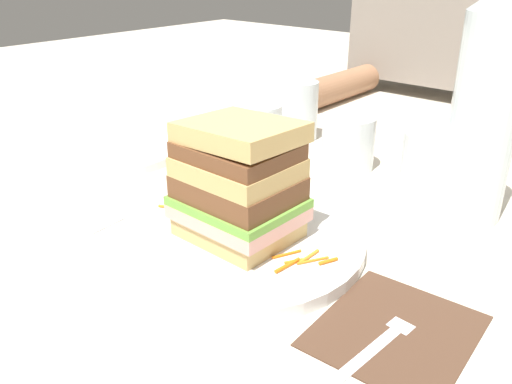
% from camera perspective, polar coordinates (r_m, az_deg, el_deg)
% --- Properties ---
extents(ground_plane, '(3.00, 3.00, 0.00)m').
position_cam_1_polar(ground_plane, '(0.59, -0.77, -5.31)').
color(ground_plane, beige).
extents(main_plate, '(0.27, 0.27, 0.01)m').
position_cam_1_polar(main_plate, '(0.58, -1.97, -5.23)').
color(main_plate, white).
rests_on(main_plate, ground_plane).
extents(sandwich, '(0.12, 0.10, 0.13)m').
position_cam_1_polar(sandwich, '(0.55, -2.05, 1.08)').
color(sandwich, tan).
rests_on(sandwich, main_plate).
extents(carrot_shred_0, '(0.02, 0.02, 0.00)m').
position_cam_1_polar(carrot_shred_0, '(0.61, -8.65, -2.61)').
color(carrot_shred_0, orange).
rests_on(carrot_shred_0, main_plate).
extents(carrot_shred_1, '(0.01, 0.02, 0.00)m').
position_cam_1_polar(carrot_shred_1, '(0.63, -6.16, -1.95)').
color(carrot_shred_1, orange).
rests_on(carrot_shred_1, main_plate).
extents(carrot_shred_2, '(0.02, 0.01, 0.00)m').
position_cam_1_polar(carrot_shred_2, '(0.64, -8.69, -1.30)').
color(carrot_shred_2, orange).
rests_on(carrot_shred_2, main_plate).
extents(carrot_shred_3, '(0.03, 0.02, 0.00)m').
position_cam_1_polar(carrot_shred_3, '(0.63, -9.26, -1.65)').
color(carrot_shred_3, orange).
rests_on(carrot_shred_3, main_plate).
extents(carrot_shred_4, '(0.03, 0.02, 0.00)m').
position_cam_1_polar(carrot_shred_4, '(0.64, -8.56, -1.63)').
color(carrot_shred_4, orange).
rests_on(carrot_shred_4, main_plate).
extents(carrot_shred_5, '(0.01, 0.02, 0.00)m').
position_cam_1_polar(carrot_shred_5, '(0.52, 7.51, -7.64)').
color(carrot_shred_5, orange).
rests_on(carrot_shred_5, main_plate).
extents(carrot_shred_6, '(0.00, 0.03, 0.00)m').
position_cam_1_polar(carrot_shred_6, '(0.53, 5.74, -6.95)').
color(carrot_shred_6, orange).
rests_on(carrot_shred_6, main_plate).
extents(carrot_shred_7, '(0.02, 0.03, 0.00)m').
position_cam_1_polar(carrot_shred_7, '(0.53, 6.17, -7.37)').
color(carrot_shred_7, orange).
rests_on(carrot_shred_7, main_plate).
extents(carrot_shred_8, '(0.01, 0.03, 0.00)m').
position_cam_1_polar(carrot_shred_8, '(0.52, 3.42, -7.92)').
color(carrot_shred_8, orange).
rests_on(carrot_shred_8, main_plate).
extents(carrot_shred_9, '(0.01, 0.02, 0.00)m').
position_cam_1_polar(carrot_shred_9, '(0.52, 4.09, -7.47)').
color(carrot_shred_9, orange).
rests_on(carrot_shred_9, main_plate).
extents(carrot_shred_10, '(0.02, 0.03, 0.00)m').
position_cam_1_polar(carrot_shred_10, '(0.53, 3.34, -6.72)').
color(carrot_shred_10, orange).
rests_on(carrot_shred_10, main_plate).
extents(napkin_dark, '(0.13, 0.15, 0.00)m').
position_cam_1_polar(napkin_dark, '(0.48, 14.87, -14.23)').
color(napkin_dark, '#4C3323').
rests_on(napkin_dark, ground_plane).
extents(fork, '(0.03, 0.17, 0.00)m').
position_cam_1_polar(fork, '(0.46, 13.39, -15.26)').
color(fork, silver).
rests_on(fork, napkin_dark).
extents(knife, '(0.03, 0.20, 0.00)m').
position_cam_1_polar(knife, '(0.69, -11.51, -1.16)').
color(knife, silver).
rests_on(knife, ground_plane).
extents(juice_glass, '(0.08, 0.08, 0.10)m').
position_cam_1_polar(juice_glass, '(0.68, 18.72, 1.65)').
color(juice_glass, white).
rests_on(juice_glass, ground_plane).
extents(water_bottle, '(0.07, 0.07, 0.31)m').
position_cam_1_polar(water_bottle, '(0.65, 23.62, 8.56)').
color(water_bottle, silver).
rests_on(water_bottle, ground_plane).
extents(empty_tumbler_0, '(0.08, 0.08, 0.08)m').
position_cam_1_polar(empty_tumbler_0, '(0.79, 9.92, 5.32)').
color(empty_tumbler_0, silver).
rests_on(empty_tumbler_0, ground_plane).
extents(empty_tumbler_1, '(0.08, 0.08, 0.09)m').
position_cam_1_polar(empty_tumbler_1, '(0.82, 22.82, 4.90)').
color(empty_tumbler_1, silver).
rests_on(empty_tumbler_1, ground_plane).
extents(empty_tumbler_2, '(0.07, 0.07, 0.08)m').
position_cam_1_polar(empty_tumbler_2, '(0.83, 0.47, 6.79)').
color(empty_tumbler_2, silver).
rests_on(empty_tumbler_2, ground_plane).
extents(empty_tumbler_3, '(0.06, 0.06, 0.10)m').
position_cam_1_polar(empty_tumbler_3, '(0.90, 4.75, 8.78)').
color(empty_tumbler_3, silver).
rests_on(empty_tumbler_3, ground_plane).
extents(side_plate, '(0.19, 0.19, 0.01)m').
position_cam_1_polar(side_plate, '(0.86, -14.69, 4.26)').
color(side_plate, white).
rests_on(side_plate, ground_plane).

